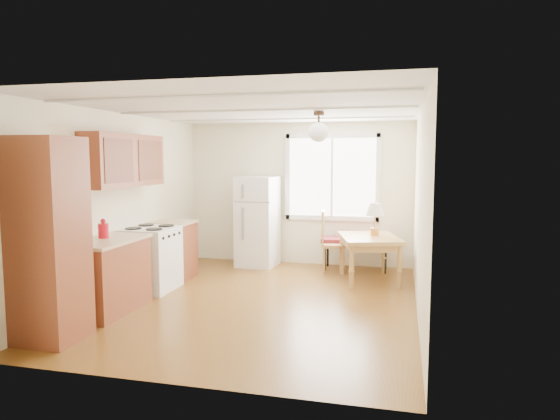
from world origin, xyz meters
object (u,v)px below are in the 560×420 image
(refrigerator, at_px, (258,221))
(dining_table, at_px, (369,243))
(bench, at_px, (356,242))
(chair, at_px, (328,237))

(refrigerator, bearing_deg, dining_table, -13.65)
(bench, distance_m, dining_table, 0.77)
(refrigerator, distance_m, dining_table, 2.08)
(refrigerator, distance_m, chair, 1.31)
(refrigerator, height_order, bench, refrigerator)
(dining_table, distance_m, chair, 0.81)
(refrigerator, xyz_separation_m, bench, (1.70, 0.06, -0.30))
(bench, bearing_deg, dining_table, -77.97)
(bench, relative_size, chair, 1.21)
(bench, height_order, chair, chair)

